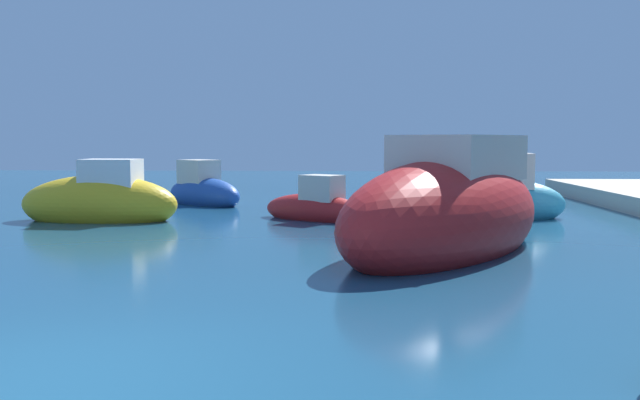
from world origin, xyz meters
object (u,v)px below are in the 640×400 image
Objects in this scene: moored_boat_0 at (100,202)px; moored_boat_7 at (315,207)px; moored_boat_3 at (448,213)px; moored_boat_6 at (497,199)px; moored_boat_9 at (203,191)px.

moored_boat_0 is 1.32× the size of moored_boat_7.
moored_boat_3 is 5.59m from moored_boat_7.
moored_boat_9 is at bearing -19.68° from moored_boat_6.
moored_boat_0 is 1.24× the size of moored_boat_9.
moored_boat_3 reaches higher than moored_boat_7.
moored_boat_0 is at bearing 38.34° from moored_boat_7.
moored_boat_9 reaches higher than moored_boat_7.
moored_boat_9 is (1.57, 4.59, -0.07)m from moored_boat_0.
moored_boat_7 is 5.61m from moored_boat_9.
moored_boat_6 is (9.97, 1.19, 0.01)m from moored_boat_0.
moored_boat_0 is 4.85m from moored_boat_9.
moored_boat_9 is (-6.41, 9.07, -0.30)m from moored_boat_3.
moored_boat_3 is at bearing 73.01° from moored_boat_6.
moored_boat_9 is at bearing -107.25° from moored_boat_0.
moored_boat_7 is (-2.66, 4.90, -0.38)m from moored_boat_3.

